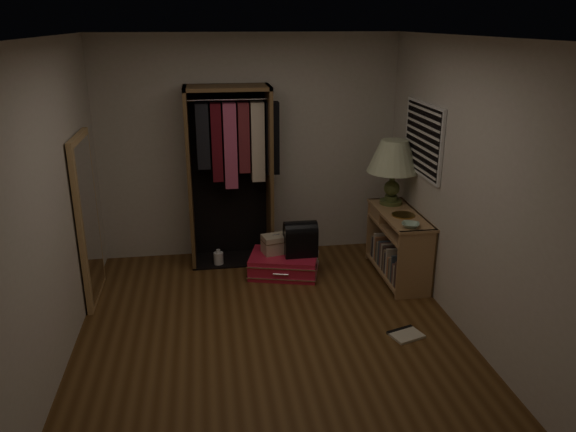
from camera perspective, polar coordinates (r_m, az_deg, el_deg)
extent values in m
plane|color=#513317|center=(5.27, -1.71, -11.84)|extent=(4.00, 4.00, 0.00)
cube|color=beige|center=(6.65, -3.95, 6.91)|extent=(3.50, 0.02, 2.60)
cube|color=beige|center=(2.91, 2.95, -10.07)|extent=(3.50, 0.02, 2.60)
cube|color=beige|center=(5.22, 17.59, 2.56)|extent=(0.02, 4.00, 2.60)
cube|color=beige|center=(4.86, -22.83, 0.70)|extent=(0.02, 4.00, 2.60)
cube|color=white|center=(4.51, -2.05, 17.73)|extent=(3.50, 4.00, 0.01)
cube|color=white|center=(6.04, 13.59, 7.57)|extent=(0.03, 0.96, 0.76)
cube|color=black|center=(6.04, 13.58, 7.57)|extent=(0.03, 0.90, 0.70)
cube|color=white|center=(6.10, 13.20, 4.71)|extent=(0.01, 0.88, 0.02)
cube|color=white|center=(6.08, 13.26, 5.42)|extent=(0.01, 0.88, 0.02)
cube|color=white|center=(6.06, 13.31, 6.13)|extent=(0.01, 0.88, 0.02)
cube|color=white|center=(6.05, 13.37, 6.85)|extent=(0.01, 0.88, 0.02)
cube|color=white|center=(6.03, 13.43, 7.57)|extent=(0.01, 0.88, 0.02)
cube|color=white|center=(6.02, 13.48, 8.29)|extent=(0.01, 0.88, 0.02)
cube|color=white|center=(6.00, 13.54, 9.02)|extent=(0.01, 0.88, 0.02)
cube|color=white|center=(5.99, 13.60, 9.75)|extent=(0.01, 0.88, 0.02)
cube|color=white|center=(5.98, 13.66, 10.48)|extent=(0.01, 0.88, 0.02)
cube|color=#A4794F|center=(5.85, 12.88, -4.88)|extent=(0.40, 0.03, 0.75)
cube|color=#A4794F|center=(6.78, 9.67, -1.25)|extent=(0.40, 0.03, 0.75)
cube|color=#A4794F|center=(6.43, 10.97, -5.53)|extent=(0.40, 1.04, 0.03)
cube|color=#A4794F|center=(6.24, 11.27, -1.28)|extent=(0.40, 1.04, 0.03)
cube|color=#A4794F|center=(6.18, 11.37, 0.16)|extent=(0.42, 1.12, 0.03)
cube|color=brown|center=(6.37, 12.76, -2.82)|extent=(0.02, 1.10, 0.75)
cube|color=#A4794F|center=(6.50, 10.27, 0.35)|extent=(0.36, 0.38, 0.13)
cube|color=gray|center=(5.94, 11.67, -6.17)|extent=(0.15, 0.05, 0.26)
cube|color=#4C3833|center=(5.99, 11.58, -5.86)|extent=(0.17, 0.05, 0.28)
cube|color=#B7AD99|center=(6.05, 11.56, -5.90)|extent=(0.21, 0.03, 0.22)
cube|color=brown|center=(6.08, 11.40, -5.72)|extent=(0.20, 0.03, 0.23)
cube|color=#3F4C59|center=(6.10, 11.25, -5.26)|extent=(0.19, 0.03, 0.30)
cube|color=gray|center=(6.15, 11.25, -5.25)|extent=(0.22, 0.04, 0.27)
cube|color=#59594C|center=(6.18, 10.99, -5.23)|extent=(0.19, 0.03, 0.24)
cube|color=#B2724C|center=(6.21, 10.70, -5.14)|extent=(0.15, 0.04, 0.23)
cube|color=beige|center=(6.24, 10.68, -4.60)|extent=(0.18, 0.04, 0.31)
cube|color=#332D38|center=(6.30, 10.58, -4.70)|extent=(0.19, 0.03, 0.24)
cube|color=gray|center=(6.33, 10.51, -4.46)|extent=(0.20, 0.03, 0.26)
cube|color=#4C3833|center=(6.36, 10.40, -4.21)|extent=(0.20, 0.03, 0.29)
cube|color=#B7AD99|center=(6.40, 10.22, -4.04)|extent=(0.18, 0.05, 0.29)
cube|color=brown|center=(6.44, 10.03, -3.90)|extent=(0.17, 0.04, 0.29)
cube|color=#3F4C59|center=(6.49, 10.03, -3.72)|extent=(0.21, 0.05, 0.29)
cube|color=gray|center=(6.54, 9.90, -3.64)|extent=(0.21, 0.04, 0.26)
cube|color=#59594C|center=(6.58, 9.56, -3.59)|extent=(0.16, 0.03, 0.24)
cube|color=#B2724C|center=(6.61, 9.60, -3.26)|extent=(0.20, 0.03, 0.28)
cube|color=beige|center=(6.64, 9.44, -3.00)|extent=(0.19, 0.04, 0.31)
cube|color=#332D38|center=(6.70, 9.21, -3.09)|extent=(0.17, 0.04, 0.25)
cube|color=gray|center=(6.75, 9.18, -2.93)|extent=(0.19, 0.04, 0.24)
cube|color=brown|center=(6.45, -9.96, 3.74)|extent=(0.04, 0.50, 2.05)
cube|color=brown|center=(6.49, -1.88, 4.12)|extent=(0.04, 0.50, 2.05)
cube|color=brown|center=(6.26, -6.23, 12.84)|extent=(0.95, 0.50, 0.04)
cube|color=black|center=(6.68, -6.02, 4.47)|extent=(0.95, 0.02, 2.05)
cube|color=black|center=(6.79, -5.62, -4.35)|extent=(0.95, 0.50, 0.02)
cylinder|color=white|center=(6.28, -6.19, 11.66)|extent=(0.87, 0.02, 0.02)
cube|color=black|center=(6.31, -8.65, 8.01)|extent=(0.14, 0.16, 0.72)
cube|color=#590F19|center=(6.33, -7.26, 7.41)|extent=(0.12, 0.15, 0.87)
cube|color=#BF4C72|center=(6.35, -5.88, 7.09)|extent=(0.14, 0.15, 0.96)
cube|color=maroon|center=(6.34, -4.52, 7.92)|extent=(0.12, 0.14, 0.78)
cube|color=beige|center=(6.36, -3.10, 7.49)|extent=(0.15, 0.13, 0.89)
cube|color=black|center=(6.37, -1.60, 7.90)|extent=(0.14, 0.15, 0.81)
cube|color=tan|center=(5.91, -19.68, -0.35)|extent=(0.05, 0.80, 1.70)
cube|color=white|center=(5.90, -19.41, -0.34)|extent=(0.01, 0.68, 1.58)
cube|color=red|center=(6.36, -0.43, -4.91)|extent=(0.85, 0.70, 0.23)
cube|color=white|center=(6.38, -0.43, -5.43)|extent=(0.88, 0.73, 0.01)
cube|color=white|center=(6.33, -0.43, -4.38)|extent=(0.88, 0.73, 0.01)
cylinder|color=white|center=(6.11, -0.74, -5.96)|extent=(0.17, 0.06, 0.02)
cube|color=#BCAC90|center=(6.33, -1.22, -2.85)|extent=(0.34, 0.27, 0.21)
cube|color=brown|center=(6.31, -1.23, -2.49)|extent=(0.35, 0.27, 0.01)
cylinder|color=white|center=(6.29, -1.23, -1.90)|extent=(0.09, 0.03, 0.01)
cube|color=black|center=(6.26, 1.26, -2.75)|extent=(0.36, 0.24, 0.28)
cylinder|color=black|center=(6.21, 1.27, -1.56)|extent=(0.36, 0.24, 0.24)
cylinder|color=#445127|center=(6.47, 10.40, 1.42)|extent=(0.30, 0.30, 0.04)
cylinder|color=#445127|center=(6.46, 10.42, 1.82)|extent=(0.17, 0.17, 0.05)
sphere|color=#445127|center=(6.42, 10.49, 2.80)|extent=(0.21, 0.21, 0.18)
cylinder|color=#445127|center=(6.39, 10.56, 4.01)|extent=(0.07, 0.07, 0.10)
cone|color=beige|center=(6.33, 10.69, 6.01)|extent=(0.69, 0.69, 0.35)
cone|color=white|center=(6.33, 10.69, 6.01)|extent=(0.62, 0.62, 0.33)
cylinder|color=olive|center=(6.10, 11.63, 0.10)|extent=(0.26, 0.26, 0.01)
imported|color=#96B49B|center=(5.77, 12.34, -0.91)|extent=(0.24, 0.24, 0.04)
cylinder|color=white|center=(6.63, -7.07, -4.35)|extent=(0.13, 0.13, 0.16)
cylinder|color=white|center=(6.59, -7.10, -3.56)|extent=(0.06, 0.06, 0.04)
cube|color=beige|center=(5.33, 11.90, -11.72)|extent=(0.33, 0.30, 0.02)
cube|color=black|center=(5.39, 11.28, -11.29)|extent=(0.27, 0.12, 0.03)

